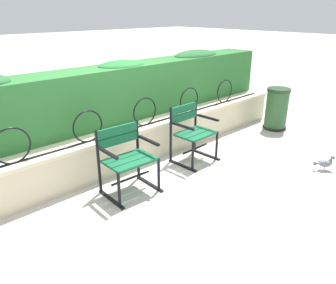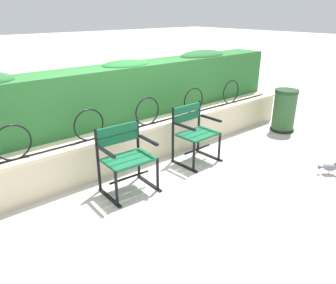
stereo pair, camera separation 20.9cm
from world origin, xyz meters
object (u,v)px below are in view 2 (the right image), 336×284
object	(u,v)px
park_chair_left	(125,156)
park_chair_right	(194,132)
trash_bin	(284,111)
pigeon_near_chairs	(330,167)

from	to	relation	value
park_chair_left	park_chair_right	bearing A→B (deg)	3.51
park_chair_left	trash_bin	xyz separation A→B (m)	(3.44, -0.06, -0.09)
park_chair_left	park_chair_right	size ratio (longest dim) A/B	0.98
park_chair_left	pigeon_near_chairs	distance (m)	2.80
pigeon_near_chairs	trash_bin	distance (m)	1.79
pigeon_near_chairs	park_chair_right	bearing A→B (deg)	125.81
trash_bin	pigeon_near_chairs	bearing A→B (deg)	-127.52
trash_bin	park_chair_right	bearing A→B (deg)	176.37
park_chair_left	park_chair_right	distance (m)	1.25
park_chair_right	trash_bin	world-z (taller)	park_chair_right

